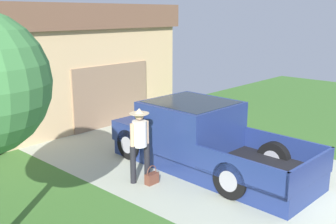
{
  "coord_description": "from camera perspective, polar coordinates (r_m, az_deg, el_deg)",
  "views": [
    {
      "loc": [
        -7.41,
        -1.95,
        3.72
      ],
      "look_at": [
        -0.66,
        4.28,
        1.39
      ],
      "focal_mm": 42.07,
      "sensor_mm": 36.0,
      "label": 1
    }
  ],
  "objects": [
    {
      "name": "handbag",
      "position": [
        8.9,
        -2.37,
        -9.5
      ],
      "size": [
        0.31,
        0.16,
        0.43
      ],
      "color": "brown",
      "rests_on": "ground"
    },
    {
      "name": "house_with_garage",
      "position": [
        15.46,
        -20.08,
        7.07
      ],
      "size": [
        8.81,
        7.28,
        4.0
      ],
      "color": "#D8B583",
      "rests_on": "ground"
    },
    {
      "name": "person_with_hat",
      "position": [
        8.75,
        -4.12,
        -3.85
      ],
      "size": [
        0.49,
        0.44,
        1.7
      ],
      "rotation": [
        0.0,
        0.0,
        -0.22
      ],
      "color": "black",
      "rests_on": "ground"
    },
    {
      "name": "pickup_truck",
      "position": [
        9.75,
        4.09,
        -3.74
      ],
      "size": [
        2.14,
        5.19,
        1.6
      ],
      "rotation": [
        0.0,
        0.0,
        -0.03
      ],
      "color": "navy",
      "rests_on": "ground"
    }
  ]
}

